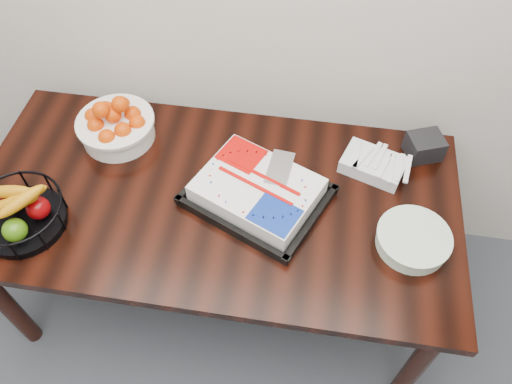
# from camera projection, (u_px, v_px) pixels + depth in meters

# --- Properties ---
(table) EXTENTS (1.80, 0.90, 0.75)m
(table) POSITION_uv_depth(u_px,v_px,m) (216.00, 209.00, 1.91)
(table) COLOR black
(table) RESTS_ON ground
(cake_tray) EXTENTS (0.58, 0.53, 0.10)m
(cake_tray) POSITION_uv_depth(u_px,v_px,m) (257.00, 191.00, 1.80)
(cake_tray) COLOR black
(cake_tray) RESTS_ON table
(tangerine_bowl) EXTENTS (0.31, 0.31, 0.19)m
(tangerine_bowl) POSITION_uv_depth(u_px,v_px,m) (115.00, 122.00, 1.96)
(tangerine_bowl) COLOR white
(tangerine_bowl) RESTS_ON table
(fruit_basket) EXTENTS (0.32, 0.32, 0.17)m
(fruit_basket) POSITION_uv_depth(u_px,v_px,m) (18.00, 213.00, 1.71)
(fruit_basket) COLOR black
(fruit_basket) RESTS_ON table
(plate_stack) EXTENTS (0.25, 0.25, 0.06)m
(plate_stack) POSITION_uv_depth(u_px,v_px,m) (413.00, 240.00, 1.69)
(plate_stack) COLOR white
(plate_stack) RESTS_ON table
(fork_bag) EXTENTS (0.27, 0.22, 0.07)m
(fork_bag) POSITION_uv_depth(u_px,v_px,m) (373.00, 164.00, 1.89)
(fork_bag) COLOR silver
(fork_bag) RESTS_ON table
(napkin_box) EXTENTS (0.16, 0.15, 0.09)m
(napkin_box) POSITION_uv_depth(u_px,v_px,m) (424.00, 146.00, 1.93)
(napkin_box) COLOR black
(napkin_box) RESTS_ON table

